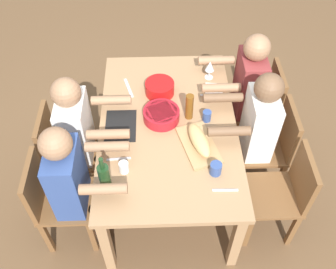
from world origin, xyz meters
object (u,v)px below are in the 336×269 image
object	(u,v)px
chair_far_left	(54,198)
diner_near_right	(244,87)
diner_near_center	(253,127)
cup_far_left	(124,167)
chair_near_right	(261,104)
diner_far_center	(82,131)
bread_loaf	(199,140)
wine_bottle	(104,176)
diner_far_left	(74,181)
beer_bottle	(189,107)
dining_table	(168,132)
wine_glass	(210,67)
cup_near_center	(207,116)
chair_near_left	(284,191)
cup_near_left	(216,169)
cutting_board	(199,145)
serving_bowl_salad	(161,114)
serving_bowl_greens	(160,87)
napkin_stack	(214,90)
chair_far_center	(63,149)

from	to	relation	value
chair_far_left	diner_near_right	distance (m)	1.75
diner_near_center	cup_far_left	xyz separation A→B (m)	(-0.41, 0.96, 0.09)
chair_far_left	chair_near_right	world-z (taller)	same
diner_far_center	diner_near_center	distance (m)	1.31
bread_loaf	wine_bottle	distance (m)	0.71
diner_far_left	beer_bottle	distance (m)	0.98
dining_table	diner_near_center	distance (m)	0.65
diner_near_right	wine_glass	bearing A→B (deg)	75.39
cup_near_center	diner_near_center	bearing A→B (deg)	-96.49
chair_near_left	cup_near_left	world-z (taller)	chair_near_left
cutting_board	wine_glass	size ratio (longest dim) A/B	2.41
bread_loaf	cup_far_left	size ratio (longest dim) A/B	3.76
dining_table	chair_far_left	world-z (taller)	chair_far_left
diner_near_center	cup_near_center	size ratio (longest dim) A/B	13.74
serving_bowl_salad	cup_far_left	distance (m)	0.54
chair_near_right	diner_near_center	world-z (taller)	diner_near_center
chair_near_left	chair_far_left	world-z (taller)	same
cup_near_left	serving_bowl_greens	bearing A→B (deg)	24.26
diner_far_center	cup_near_left	distance (m)	1.06
bread_loaf	napkin_stack	world-z (taller)	bread_loaf
dining_table	beer_bottle	size ratio (longest dim) A/B	7.46
diner_near_right	chair_far_center	distance (m)	1.57
diner_far_left	beer_bottle	bearing A→B (deg)	-57.05
wine_bottle	cup_near_left	bearing A→B (deg)	-83.79
chair_far_center	napkin_stack	distance (m)	1.30
serving_bowl_greens	cup_far_left	bearing A→B (deg)	161.49
cup_far_left	napkin_stack	bearing A→B (deg)	-41.98
serving_bowl_salad	beer_bottle	bearing A→B (deg)	-86.26
wine_glass	wine_bottle	bearing A→B (deg)	143.25
wine_glass	cup_near_left	world-z (taller)	wine_glass
chair_near_left	diner_far_center	bearing A→B (deg)	73.15
chair_near_right	cup_far_left	world-z (taller)	chair_near_right
bread_loaf	serving_bowl_salad	bearing A→B (deg)	43.74
dining_table	chair_far_center	bearing A→B (deg)	90.00
chair_far_center	serving_bowl_greens	xyz separation A→B (m)	(0.35, -0.78, 0.32)
wine_bottle	cup_far_left	xyz separation A→B (m)	(0.11, -0.12, -0.07)
chair_near_left	cup_near_left	bearing A→B (deg)	89.55
diner_near_right	cup_far_left	size ratio (longest dim) A/B	14.09
bread_loaf	beer_bottle	size ratio (longest dim) A/B	1.45
wine_glass	cutting_board	bearing A→B (deg)	168.54
serving_bowl_greens	wine_glass	world-z (taller)	wine_glass
serving_bowl_greens	cup_near_center	bearing A→B (deg)	-131.69
chair_far_left	wine_glass	bearing A→B (deg)	-50.76
chair_near_right	diner_near_center	bearing A→B (deg)	157.85
chair_far_left	serving_bowl_greens	bearing A→B (deg)	-44.26
diner_far_left	serving_bowl_salad	bearing A→B (deg)	-49.64
cutting_board	cup_near_left	world-z (taller)	cup_near_left
serving_bowl_greens	cup_far_left	xyz separation A→B (m)	(-0.76, 0.26, -0.02)
chair_near_left	beer_bottle	bearing A→B (deg)	51.96
diner_far_left	cutting_board	world-z (taller)	diner_far_left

